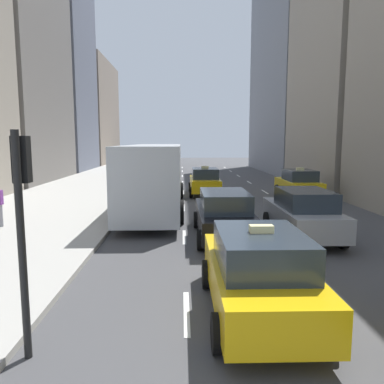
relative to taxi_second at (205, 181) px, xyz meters
The scene contains 11 objects.
sidewalk_left 8.54m from the taxi_second, 164.65° to the left, with size 8.00×66.00×0.15m, color #ADAAA3.
lane_markings 2.41m from the taxi_second, 51.33° to the right, with size 5.72×56.00×0.01m.
building_row_left 20.30m from the taxi_second, 153.60° to the left, with size 6.00×67.21×31.34m.
building_row_right 15.75m from the taxi_second, 11.19° to the left, with size 6.00×53.41×25.92m.
taxi_second is the anchor object (origin of this frame).
taxi_third 5.81m from the taxi_second, 15.51° to the right, with size 2.02×4.40×1.87m.
taxi_fourth 16.90m from the taxi_second, 90.00° to the right, with size 2.02×4.40×1.87m.
sedan_black_near 10.93m from the taxi_second, 90.00° to the right, with size 2.02×4.94×1.70m.
sedan_silver_behind 11.33m from the taxi_second, 75.70° to the right, with size 2.02×4.60×1.76m.
city_bus 6.07m from the taxi_second, 117.93° to the right, with size 2.80×11.61×3.25m.
traffic_light_pole 18.65m from the taxi_second, 102.27° to the right, with size 0.24×0.42×3.60m.
Camera 1 is at (-0.29, 0.85, 3.43)m, focal length 35.00 mm.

